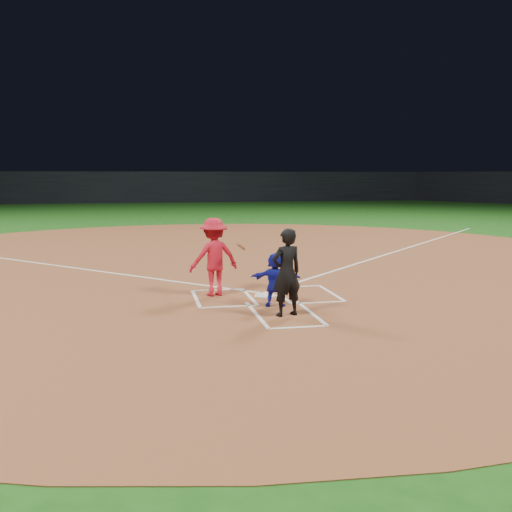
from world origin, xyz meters
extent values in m
plane|color=#154B12|center=(0.00, 0.00, 0.00)|extent=(120.00, 120.00, 0.00)
cylinder|color=brown|center=(0.00, 6.00, 0.01)|extent=(28.00, 28.00, 0.01)
cube|color=black|center=(0.00, 48.00, 1.60)|extent=(80.00, 1.20, 3.20)
cylinder|color=silver|center=(0.00, 0.00, 0.02)|extent=(0.60, 0.60, 0.02)
imported|color=#151BB1|center=(-0.02, -1.06, 0.58)|extent=(1.11, 0.67, 1.14)
imported|color=black|center=(0.00, -1.90, 0.87)|extent=(0.72, 0.57, 1.72)
cube|color=white|center=(-0.98, 0.92, 0.01)|extent=(1.22, 0.08, 0.01)
cube|color=white|center=(-0.98, -0.92, 0.01)|extent=(1.22, 0.08, 0.01)
cube|color=white|center=(-0.37, 0.00, 0.01)|extent=(0.08, 1.83, 0.01)
cube|color=white|center=(-1.59, 0.00, 0.01)|extent=(0.08, 1.83, 0.01)
cube|color=white|center=(0.98, 0.92, 0.01)|extent=(1.22, 0.08, 0.01)
cube|color=white|center=(0.98, -0.92, 0.01)|extent=(1.22, 0.08, 0.01)
cube|color=white|center=(0.37, 0.00, 0.01)|extent=(0.08, 1.83, 0.01)
cube|color=white|center=(1.59, 0.00, 0.01)|extent=(0.08, 1.83, 0.01)
cube|color=white|center=(-0.55, -1.70, 0.01)|extent=(0.08, 2.20, 0.01)
cube|color=white|center=(0.55, -1.70, 0.01)|extent=(0.08, 2.20, 0.01)
cube|color=white|center=(0.00, -2.80, 0.01)|extent=(1.10, 0.08, 0.01)
cube|color=white|center=(7.07, 7.37, 0.01)|extent=(14.21, 14.21, 0.01)
cube|color=white|center=(-7.07, 7.37, 0.01)|extent=(14.21, 14.21, 0.01)
imported|color=red|center=(-1.14, 0.32, 0.90)|extent=(1.28, 0.92, 1.78)
cylinder|color=brown|center=(-0.54, 0.17, 1.15)|extent=(0.37, 0.80, 0.28)
camera|label=1|loc=(-2.75, -12.51, 2.74)|focal=40.00mm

